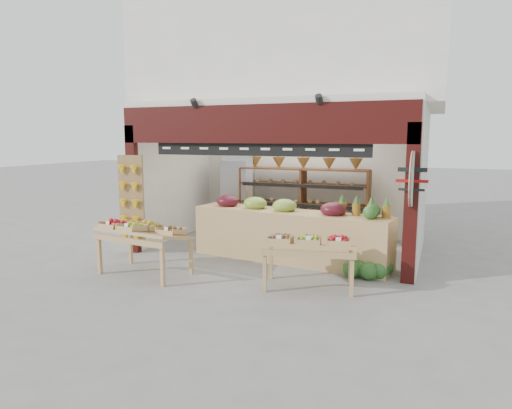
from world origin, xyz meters
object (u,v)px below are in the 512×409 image
object	(u,v)px
display_table_left	(141,231)
mid_counter	(289,234)
cardboard_stack	(227,230)
refrigerator	(239,193)
back_shelving	(303,188)
display_table_right	(309,243)
watermelon_pile	(368,264)

from	to	relation	value
display_table_left	mid_counter	bearing A→B (deg)	39.03
cardboard_stack	refrigerator	bearing A→B (deg)	100.80
refrigerator	mid_counter	distance (m)	3.14
cardboard_stack	back_shelving	bearing A→B (deg)	36.99
back_shelving	refrigerator	xyz separation A→B (m)	(-1.73, 0.10, -0.22)
back_shelving	cardboard_stack	distance (m)	2.09
back_shelving	mid_counter	xyz separation A→B (m)	(0.37, -2.20, -0.65)
cardboard_stack	display_table_left	xyz separation A→B (m)	(-0.32, -2.84, 0.51)
back_shelving	display_table_right	world-z (taller)	back_shelving
display_table_left	back_shelving	bearing A→B (deg)	65.41
watermelon_pile	mid_counter	bearing A→B (deg)	165.81
refrigerator	display_table_left	xyz separation A→B (m)	(-0.09, -4.07, -0.20)
mid_counter	watermelon_pile	size ratio (longest dim) A/B	4.83
back_shelving	refrigerator	bearing A→B (deg)	176.61
display_table_right	watermelon_pile	bearing A→B (deg)	51.49
cardboard_stack	mid_counter	xyz separation A→B (m)	(1.86, -1.07, 0.27)
display_table_left	display_table_right	world-z (taller)	display_table_left
display_table_left	watermelon_pile	distance (m)	4.06
refrigerator	mid_counter	bearing A→B (deg)	-65.32
cardboard_stack	mid_counter	size ratio (longest dim) A/B	0.27
display_table_left	display_table_right	bearing A→B (deg)	6.93
refrigerator	watermelon_pile	xyz separation A→B (m)	(3.69, -2.71, -0.76)
mid_counter	display_table_right	xyz separation A→B (m)	(0.80, -1.40, 0.20)
cardboard_stack	display_table_right	bearing A→B (deg)	-42.98
refrigerator	cardboard_stack	xyz separation A→B (m)	(0.23, -1.23, -0.71)
mid_counter	watermelon_pile	xyz separation A→B (m)	(1.60, -0.40, -0.33)
display_table_right	refrigerator	bearing A→B (deg)	127.99
display_table_left	refrigerator	bearing A→B (deg)	88.77
mid_counter	display_table_left	size ratio (longest dim) A/B	2.43
watermelon_pile	back_shelving	bearing A→B (deg)	127.03
display_table_left	display_table_right	distance (m)	3.00
display_table_right	cardboard_stack	bearing A→B (deg)	137.02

